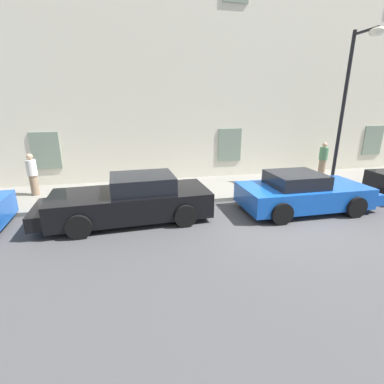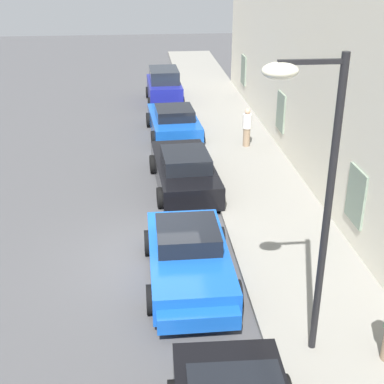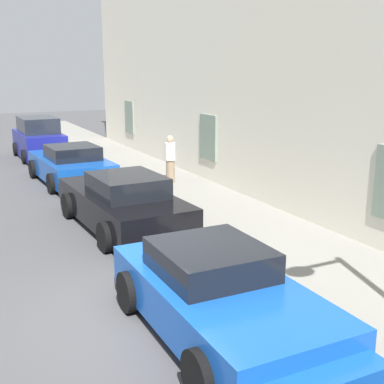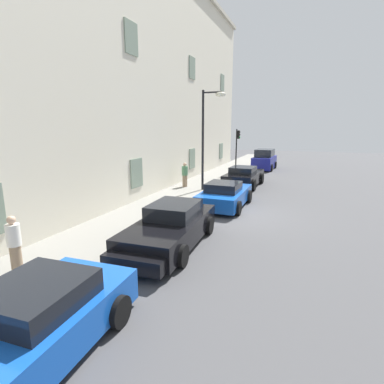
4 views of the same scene
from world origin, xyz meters
name	(u,v)px [view 4 (image 4 of 4)]	position (x,y,z in m)	size (l,w,h in m)	color
ground_plane	(235,213)	(0.00, 0.00, 0.00)	(80.00, 80.00, 0.00)	#444447
sidewalk	(164,204)	(0.00, 3.68, 0.07)	(60.00, 3.22, 0.14)	gray
building_facade	(105,64)	(0.00, 6.83, 7.05)	(39.51, 3.58, 14.05)	beige
sportscar_red_lead	(16,338)	(-10.40, 1.16, 0.58)	(4.78, 2.36, 1.31)	#144CB2
sportscar_yellow_flank	(169,229)	(-4.76, 1.13, 0.61)	(5.16, 2.29, 1.39)	black
sportscar_white_middle	(226,195)	(1.13, 0.76, 0.58)	(4.49, 2.16, 1.29)	#144CB2
sportscar_tail_end	(244,177)	(6.88, 1.01, 0.62)	(4.88, 2.24, 1.36)	black
hatchback_parked	(264,160)	(15.65, 0.94, 0.86)	(3.96, 2.04, 1.91)	navy
traffic_light	(237,144)	(10.98, 2.52, 2.63)	(0.22, 0.36, 3.65)	black
street_lamp	(210,123)	(3.90, 2.59, 4.20)	(0.44, 1.42, 5.90)	black
pedestrian_admiring	(185,175)	(4.40, 4.39, 0.92)	(0.44, 0.44, 1.56)	#8C7259
pedestrian_strolling	(14,244)	(-8.13, 3.98, 0.93)	(0.47, 0.47, 1.56)	#8C7259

